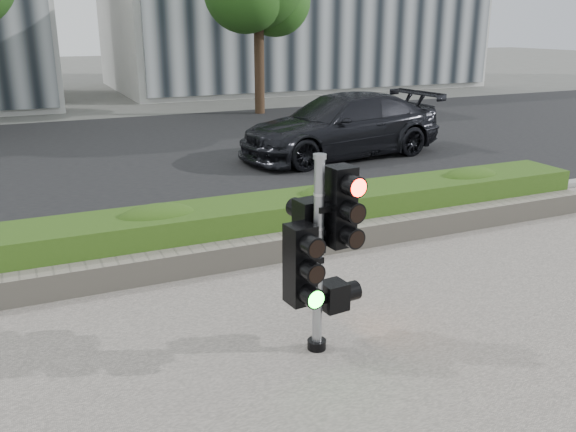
{
  "coord_description": "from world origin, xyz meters",
  "views": [
    {
      "loc": [
        -2.85,
        -5.42,
        3.2
      ],
      "look_at": [
        -0.12,
        0.6,
        1.1
      ],
      "focal_mm": 38.0,
      "sensor_mm": 36.0,
      "label": 1
    }
  ],
  "objects": [
    {
      "name": "stone_wall",
      "position": [
        0.0,
        1.9,
        0.2
      ],
      "size": [
        12.0,
        0.32,
        0.34
      ],
      "primitive_type": "cube",
      "color": "gray",
      "rests_on": "sidewalk"
    },
    {
      "name": "curb",
      "position": [
        0.0,
        3.15,
        0.06
      ],
      "size": [
        60.0,
        0.25,
        0.12
      ],
      "primitive_type": "cube",
      "color": "gray",
      "rests_on": "ground"
    },
    {
      "name": "car_dark",
      "position": [
        4.5,
        7.64,
        0.78
      ],
      "size": [
        5.48,
        2.76,
        1.53
      ],
      "primitive_type": "imported",
      "rotation": [
        0.0,
        0.0,
        -1.45
      ],
      "color": "black",
      "rests_on": "road"
    },
    {
      "name": "traffic_signal",
      "position": [
        -0.28,
        -0.49,
        1.15
      ],
      "size": [
        0.71,
        0.55,
        2.02
      ],
      "rotation": [
        0.0,
        0.0,
        0.1
      ],
      "color": "black",
      "rests_on": "sidewalk"
    },
    {
      "name": "road",
      "position": [
        0.0,
        10.0,
        0.01
      ],
      "size": [
        60.0,
        13.0,
        0.02
      ],
      "primitive_type": "cube",
      "color": "black",
      "rests_on": "ground"
    },
    {
      "name": "ground",
      "position": [
        0.0,
        0.0,
        0.0
      ],
      "size": [
        120.0,
        120.0,
        0.0
      ],
      "primitive_type": "plane",
      "color": "#51514C",
      "rests_on": "ground"
    },
    {
      "name": "hedge",
      "position": [
        0.0,
        2.55,
        0.37
      ],
      "size": [
        12.0,
        1.0,
        0.68
      ],
      "primitive_type": "cube",
      "color": "#547A25",
      "rests_on": "sidewalk"
    }
  ]
}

